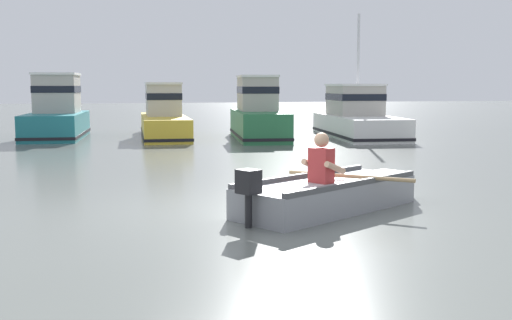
{
  "coord_description": "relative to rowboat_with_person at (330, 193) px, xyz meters",
  "views": [
    {
      "loc": [
        -1.76,
        -9.14,
        1.87
      ],
      "look_at": [
        0.65,
        1.61,
        0.55
      ],
      "focal_mm": 43.47,
      "sensor_mm": 36.0,
      "label": 1
    }
  ],
  "objects": [
    {
      "name": "ground_plane",
      "position": [
        -1.37,
        0.35,
        -0.25
      ],
      "size": [
        120.0,
        120.0,
        0.0
      ],
      "primitive_type": "plane",
      "color": "slate"
    },
    {
      "name": "rowboat_with_person",
      "position": [
        0.0,
        0.0,
        0.0
      ],
      "size": [
        3.4,
        2.57,
        1.19
      ],
      "color": "gray",
      "rests_on": "ground"
    },
    {
      "name": "moored_boat_teal",
      "position": [
        -5.25,
        14.68,
        0.6
      ],
      "size": [
        2.18,
        4.85,
        2.34
      ],
      "color": "#1E727A",
      "rests_on": "ground"
    },
    {
      "name": "moored_boat_yellow",
      "position": [
        -1.44,
        14.33,
        0.48
      ],
      "size": [
        1.76,
        6.25,
        2.0
      ],
      "color": "gold",
      "rests_on": "ground"
    },
    {
      "name": "moored_boat_green",
      "position": [
        1.79,
        12.71,
        0.58
      ],
      "size": [
        2.13,
        5.12,
        2.25
      ],
      "color": "#287042",
      "rests_on": "ground"
    },
    {
      "name": "moored_boat_white",
      "position": [
        5.57,
        12.82,
        0.47
      ],
      "size": [
        2.65,
        6.2,
        4.48
      ],
      "color": "white",
      "rests_on": "ground"
    }
  ]
}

